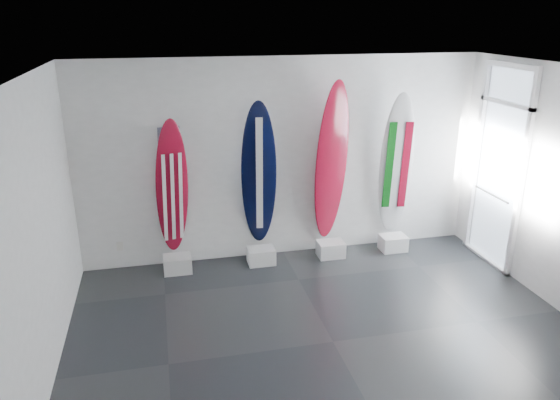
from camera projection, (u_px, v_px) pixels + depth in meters
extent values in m
plane|color=black|center=(333.00, 342.00, 6.09)|extent=(6.00, 6.00, 0.00)
plane|color=white|center=(343.00, 75.00, 5.09)|extent=(6.00, 6.00, 0.00)
plane|color=silver|center=(283.00, 160.00, 7.89)|extent=(6.00, 0.00, 6.00)
plane|color=silver|center=(468.00, 365.00, 3.29)|extent=(6.00, 0.00, 6.00)
plane|color=silver|center=(32.00, 247.00, 4.95)|extent=(0.00, 5.00, 5.00)
cube|color=silver|center=(178.00, 264.00, 7.70)|extent=(0.40, 0.30, 0.24)
ellipsoid|color=maroon|center=(172.00, 188.00, 7.42)|extent=(0.53, 0.45, 2.03)
cube|color=silver|center=(261.00, 256.00, 7.96)|extent=(0.40, 0.30, 0.24)
ellipsoid|color=black|center=(259.00, 176.00, 7.65)|extent=(0.57, 0.53, 2.23)
cube|color=silver|center=(331.00, 249.00, 8.19)|extent=(0.40, 0.30, 0.24)
ellipsoid|color=maroon|center=(331.00, 163.00, 7.84)|extent=(0.63, 0.46, 2.47)
cube|color=silver|center=(393.00, 243.00, 8.41)|extent=(0.40, 0.30, 0.24)
ellipsoid|color=silver|center=(396.00, 165.00, 8.09)|extent=(0.56, 0.40, 2.26)
cube|color=silver|center=(120.00, 246.00, 7.73)|extent=(0.09, 0.02, 0.13)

